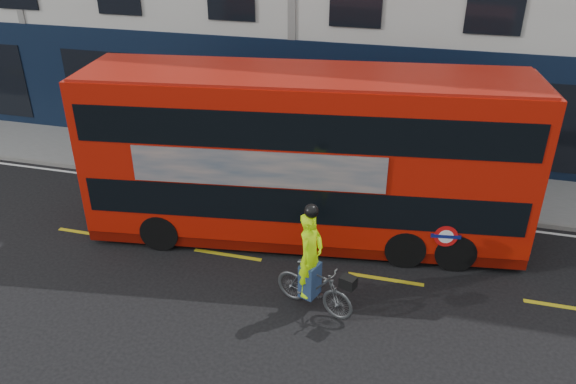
% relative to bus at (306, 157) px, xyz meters
% --- Properties ---
extents(ground, '(120.00, 120.00, 0.00)m').
position_rel_bus_xyz_m(ground, '(-1.68, -2.98, -2.27)').
color(ground, black).
rests_on(ground, ground).
extents(pavement, '(60.00, 3.00, 0.12)m').
position_rel_bus_xyz_m(pavement, '(-1.68, 3.52, -2.21)').
color(pavement, gray).
rests_on(pavement, ground).
extents(kerb, '(60.00, 0.12, 0.13)m').
position_rel_bus_xyz_m(kerb, '(-1.68, 2.02, -2.21)').
color(kerb, slate).
rests_on(kerb, ground).
extents(road_edge_line, '(58.00, 0.10, 0.01)m').
position_rel_bus_xyz_m(road_edge_line, '(-1.68, 1.72, -2.27)').
color(road_edge_line, silver).
rests_on(road_edge_line, ground).
extents(lane_dashes, '(58.00, 0.12, 0.01)m').
position_rel_bus_xyz_m(lane_dashes, '(-1.68, -1.48, -2.27)').
color(lane_dashes, gold).
rests_on(lane_dashes, ground).
extents(bus, '(11.22, 3.94, 4.44)m').
position_rel_bus_xyz_m(bus, '(0.00, 0.00, 0.00)').
color(bus, '#B11307').
rests_on(bus, ground).
extents(cyclist, '(1.99, 1.15, 2.60)m').
position_rel_bus_xyz_m(cyclist, '(0.85, -2.94, -1.40)').
color(cyclist, '#444749').
rests_on(cyclist, ground).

